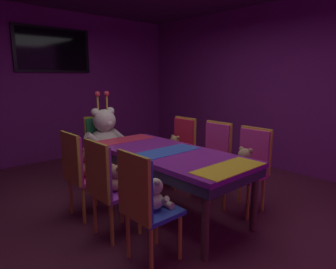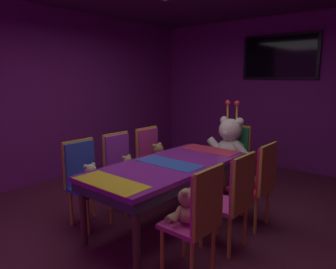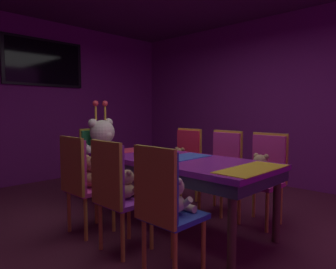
# 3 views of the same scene
# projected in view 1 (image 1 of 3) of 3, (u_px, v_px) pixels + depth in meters

# --- Properties ---
(ground_plane) EXTENTS (7.90, 7.90, 0.00)m
(ground_plane) POSITION_uv_depth(u_px,v_px,m) (168.00, 212.00, 3.46)
(ground_plane) COLOR #591E33
(wall_back) EXTENTS (5.20, 0.12, 2.80)m
(wall_back) POSITION_uv_depth(u_px,v_px,m) (54.00, 86.00, 5.52)
(wall_back) COLOR #721E72
(wall_back) RESTS_ON ground_plane
(wall_right) EXTENTS (0.12, 6.40, 2.80)m
(wall_right) POSITION_uv_depth(u_px,v_px,m) (283.00, 87.00, 4.90)
(wall_right) COLOR #721E72
(wall_right) RESTS_ON ground_plane
(banquet_table) EXTENTS (0.90, 2.02, 0.75)m
(banquet_table) POSITION_uv_depth(u_px,v_px,m) (168.00, 159.00, 3.34)
(banquet_table) COLOR purple
(banquet_table) RESTS_ON ground_plane
(chair_left_0) EXTENTS (0.42, 0.41, 0.98)m
(chair_left_0) POSITION_uv_depth(u_px,v_px,m) (142.00, 198.00, 2.39)
(chair_left_0) COLOR #2D47B2
(chair_left_0) RESTS_ON ground_plane
(teddy_left_0) EXTENTS (0.23, 0.30, 0.28)m
(teddy_left_0) POSITION_uv_depth(u_px,v_px,m) (155.00, 195.00, 2.49)
(teddy_left_0) COLOR beige
(teddy_left_0) RESTS_ON chair_left_0
(chair_left_1) EXTENTS (0.42, 0.41, 0.98)m
(chair_left_1) POSITION_uv_depth(u_px,v_px,m) (105.00, 180.00, 2.80)
(chair_left_1) COLOR purple
(chair_left_1) RESTS_ON ground_plane
(teddy_left_1) EXTENTS (0.22, 0.28, 0.26)m
(teddy_left_1) POSITION_uv_depth(u_px,v_px,m) (117.00, 179.00, 2.90)
(teddy_left_1) COLOR tan
(teddy_left_1) RESTS_ON chair_left_1
(chair_left_2) EXTENTS (0.42, 0.41, 0.98)m
(chair_left_2) POSITION_uv_depth(u_px,v_px,m) (78.00, 167.00, 3.22)
(chair_left_2) COLOR #CC338C
(chair_left_2) RESTS_ON ground_plane
(teddy_left_2) EXTENTS (0.27, 0.34, 0.32)m
(teddy_left_2) POSITION_uv_depth(u_px,v_px,m) (90.00, 164.00, 3.31)
(teddy_left_2) COLOR #9E7247
(teddy_left_2) RESTS_ON chair_left_2
(chair_right_0) EXTENTS (0.42, 0.41, 0.98)m
(chair_right_0) POSITION_uv_depth(u_px,v_px,m) (251.00, 160.00, 3.46)
(chair_right_0) COLOR #CC338C
(chair_right_0) RESTS_ON ground_plane
(teddy_right_0) EXTENTS (0.26, 0.33, 0.32)m
(teddy_right_0) POSITION_uv_depth(u_px,v_px,m) (244.00, 163.00, 3.37)
(teddy_right_0) COLOR tan
(teddy_right_0) RESTS_ON chair_right_0
(chair_right_1) EXTENTS (0.42, 0.41, 0.98)m
(chair_right_1) POSITION_uv_depth(u_px,v_px,m) (215.00, 151.00, 3.89)
(chair_right_1) COLOR #CC338C
(chair_right_1) RESTS_ON ground_plane
(chair_right_2) EXTENTS (0.42, 0.41, 0.98)m
(chair_right_2) POSITION_uv_depth(u_px,v_px,m) (181.00, 144.00, 4.33)
(chair_right_2) COLOR red
(chair_right_2) RESTS_ON ground_plane
(teddy_right_2) EXTENTS (0.23, 0.30, 0.28)m
(teddy_right_2) POSITION_uv_depth(u_px,v_px,m) (174.00, 146.00, 4.23)
(teddy_right_2) COLOR #9E7247
(teddy_right_2) RESTS_ON chair_right_2
(throne_chair) EXTENTS (0.41, 0.42, 0.98)m
(throne_chair) POSITION_uv_depth(u_px,v_px,m) (100.00, 142.00, 4.47)
(throne_chair) COLOR #268C4C
(throne_chair) RESTS_ON ground_plane
(king_teddy_bear) EXTENTS (0.71, 0.55, 0.91)m
(king_teddy_bear) POSITION_uv_depth(u_px,v_px,m) (105.00, 134.00, 4.32)
(king_teddy_bear) COLOR silver
(king_teddy_bear) RESTS_ON throne_chair
(wall_tv) EXTENTS (1.38, 0.06, 0.80)m
(wall_tv) POSITION_uv_depth(u_px,v_px,m) (53.00, 50.00, 5.33)
(wall_tv) COLOR black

